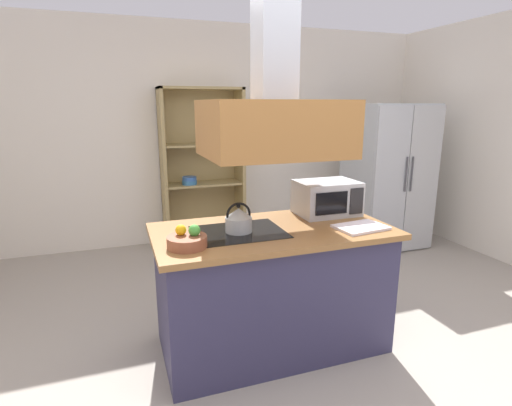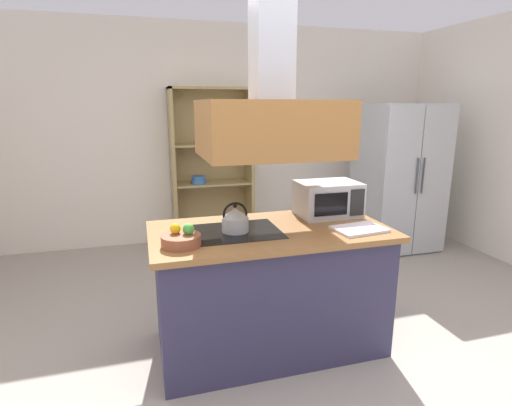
{
  "view_description": "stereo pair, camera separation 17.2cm",
  "coord_description": "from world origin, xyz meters",
  "px_view_note": "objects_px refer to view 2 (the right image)",
  "views": [
    {
      "loc": [
        -1.11,
        -2.13,
        1.74
      ],
      "look_at": [
        -0.12,
        0.7,
        1.0
      ],
      "focal_mm": 28.31,
      "sensor_mm": 36.0,
      "label": 1
    },
    {
      "loc": [
        -0.95,
        -2.18,
        1.74
      ],
      "look_at": [
        -0.12,
        0.7,
        1.0
      ],
      "focal_mm": 28.31,
      "sensor_mm": 36.0,
      "label": 2
    }
  ],
  "objects_px": {
    "refrigerator": "(398,178)",
    "microwave": "(328,199)",
    "kettle": "(235,219)",
    "cutting_board": "(359,229)",
    "fruit_bowl": "(181,239)",
    "dish_cabinet": "(212,176)"
  },
  "relations": [
    {
      "from": "refrigerator",
      "to": "dish_cabinet",
      "type": "height_order",
      "value": "dish_cabinet"
    },
    {
      "from": "kettle",
      "to": "cutting_board",
      "type": "distance_m",
      "value": 0.85
    },
    {
      "from": "dish_cabinet",
      "to": "kettle",
      "type": "distance_m",
      "value": 2.45
    },
    {
      "from": "dish_cabinet",
      "to": "fruit_bowl",
      "type": "bearing_deg",
      "value": -103.78
    },
    {
      "from": "refrigerator",
      "to": "dish_cabinet",
      "type": "bearing_deg",
      "value": 159.05
    },
    {
      "from": "dish_cabinet",
      "to": "microwave",
      "type": "height_order",
      "value": "dish_cabinet"
    },
    {
      "from": "refrigerator",
      "to": "fruit_bowl",
      "type": "distance_m",
      "value": 3.31
    },
    {
      "from": "microwave",
      "to": "dish_cabinet",
      "type": "bearing_deg",
      "value": 103.12
    },
    {
      "from": "refrigerator",
      "to": "microwave",
      "type": "distance_m",
      "value": 2.15
    },
    {
      "from": "fruit_bowl",
      "to": "dish_cabinet",
      "type": "bearing_deg",
      "value": 76.22
    },
    {
      "from": "refrigerator",
      "to": "dish_cabinet",
      "type": "distance_m",
      "value": 2.29
    },
    {
      "from": "refrigerator",
      "to": "kettle",
      "type": "bearing_deg",
      "value": -146.13
    },
    {
      "from": "cutting_board",
      "to": "fruit_bowl",
      "type": "distance_m",
      "value": 1.2
    },
    {
      "from": "refrigerator",
      "to": "kettle",
      "type": "xyz_separation_m",
      "value": [
        -2.4,
        -1.61,
        0.11
      ]
    },
    {
      "from": "refrigerator",
      "to": "fruit_bowl",
      "type": "height_order",
      "value": "refrigerator"
    },
    {
      "from": "microwave",
      "to": "kettle",
      "type": "bearing_deg",
      "value": -164.73
    },
    {
      "from": "dish_cabinet",
      "to": "kettle",
      "type": "height_order",
      "value": "dish_cabinet"
    },
    {
      "from": "kettle",
      "to": "cutting_board",
      "type": "bearing_deg",
      "value": -13.77
    },
    {
      "from": "fruit_bowl",
      "to": "refrigerator",
      "type": "bearing_deg",
      "value": 32.79
    },
    {
      "from": "refrigerator",
      "to": "cutting_board",
      "type": "relative_size",
      "value": 5.13
    },
    {
      "from": "microwave",
      "to": "fruit_bowl",
      "type": "relative_size",
      "value": 1.91
    },
    {
      "from": "kettle",
      "to": "fruit_bowl",
      "type": "bearing_deg",
      "value": -154.72
    }
  ]
}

